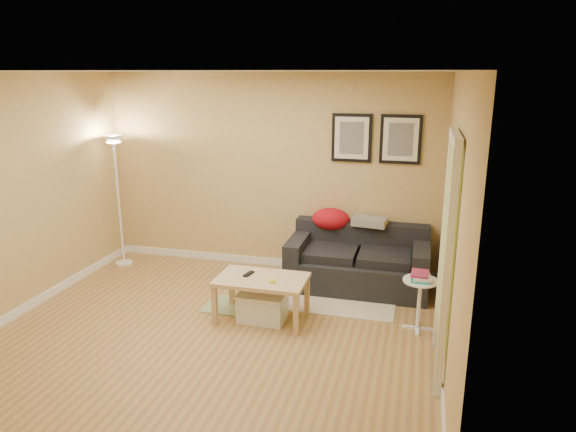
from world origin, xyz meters
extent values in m
plane|color=#A98348|center=(0.00, 0.00, 0.00)|extent=(4.50, 4.50, 0.00)
plane|color=white|center=(0.00, 0.00, 2.60)|extent=(4.50, 4.50, 0.00)
plane|color=tan|center=(0.00, 2.00, 1.30)|extent=(4.50, 0.00, 4.50)
plane|color=tan|center=(0.00, -2.00, 1.30)|extent=(4.50, 0.00, 4.50)
plane|color=tan|center=(-2.25, 0.00, 1.30)|extent=(0.00, 4.00, 4.00)
plane|color=tan|center=(2.25, 0.00, 1.30)|extent=(0.00, 4.00, 4.00)
cube|color=white|center=(0.00, 1.99, 0.05)|extent=(4.50, 0.02, 0.10)
cube|color=white|center=(-2.24, 0.00, 0.05)|extent=(0.02, 4.00, 0.10)
cube|color=white|center=(2.24, 0.00, 0.05)|extent=(0.02, 4.00, 0.10)
cube|color=beige|center=(1.14, 1.06, 0.01)|extent=(1.25, 0.85, 0.01)
cube|color=#668C4C|center=(-0.01, 0.60, 0.01)|extent=(0.70, 0.50, 0.01)
cube|color=black|center=(0.22, 0.43, 0.49)|extent=(0.08, 0.17, 0.02)
cylinder|color=yellow|center=(0.53, 0.29, 0.49)|extent=(0.07, 0.07, 0.03)
camera|label=1|loc=(1.96, -4.56, 2.59)|focal=32.61mm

